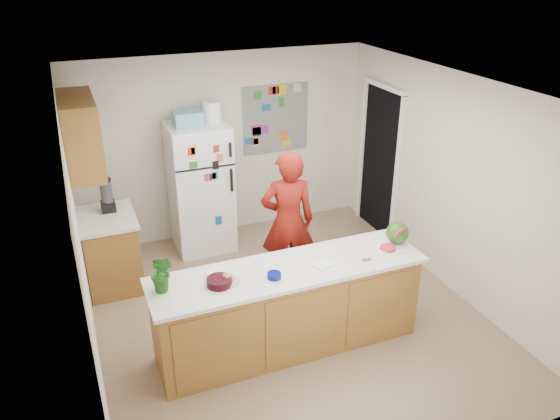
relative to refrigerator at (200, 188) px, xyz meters
name	(u,v)px	position (x,y,z in m)	size (l,w,h in m)	color
floor	(287,314)	(0.45, -1.88, -0.86)	(4.00, 4.50, 0.02)	brown
wall_back	(224,146)	(0.45, 0.38, 0.40)	(4.00, 0.02, 2.50)	beige
wall_left	(79,249)	(-1.56, -1.88, 0.40)	(0.02, 4.50, 2.50)	beige
wall_right	(451,184)	(2.46, -1.88, 0.40)	(0.02, 4.50, 2.50)	beige
ceiling	(289,88)	(0.45, -1.88, 1.66)	(4.00, 4.50, 0.02)	white
doorway	(380,162)	(2.44, -0.43, 0.17)	(0.03, 0.85, 2.04)	black
peninsula_base	(289,310)	(0.25, -2.38, -0.41)	(2.60, 0.62, 0.88)	brown
peninsula_top	(289,270)	(0.25, -2.38, 0.05)	(2.68, 0.70, 0.04)	silver
side_counter_base	(111,252)	(-1.24, -0.53, -0.42)	(0.60, 0.80, 0.86)	brown
side_counter_top	(106,218)	(-1.24, -0.53, 0.03)	(0.64, 0.84, 0.04)	silver
upper_cabinets	(81,135)	(-1.37, -0.58, 1.05)	(0.35, 1.00, 0.80)	brown
refrigerator	(200,188)	(0.00, 0.00, 0.00)	(0.75, 0.70, 1.70)	silver
fridge_top_bin	(188,118)	(-0.10, 0.00, 0.94)	(0.35, 0.28, 0.18)	#5999B2
photo_collage	(276,119)	(1.20, 0.36, 0.70)	(0.95, 0.01, 0.95)	slate
person	(288,222)	(0.67, -1.35, 0.00)	(0.62, 0.41, 1.70)	maroon
blender_appliance	(107,196)	(-1.19, -0.39, 0.24)	(0.14, 0.14, 0.38)	black
cutting_board	(392,245)	(1.40, -2.37, 0.08)	(0.35, 0.27, 0.01)	white
watermelon	(397,233)	(1.46, -2.35, 0.20)	(0.23, 0.23, 0.23)	#14520D
watermelon_slice	(388,247)	(1.31, -2.42, 0.09)	(0.15, 0.15, 0.02)	red
cherry_bowl	(219,282)	(-0.44, -2.42, 0.11)	(0.23, 0.23, 0.07)	black
white_bowl	(216,274)	(-0.43, -2.28, 0.10)	(0.18, 0.18, 0.06)	silver
cobalt_bowl	(274,275)	(0.06, -2.49, 0.10)	(0.13, 0.13, 0.05)	#030D5C
plate	(227,281)	(-0.36, -2.39, 0.08)	(0.22, 0.22, 0.02)	#B9B18D
paper_towel	(323,265)	(0.57, -2.46, 0.08)	(0.17, 0.15, 0.02)	white
keys	(367,260)	(1.01, -2.53, 0.08)	(0.09, 0.04, 0.01)	gray
potted_plant	(162,273)	(-0.93, -2.33, 0.26)	(0.21, 0.17, 0.38)	#11450F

